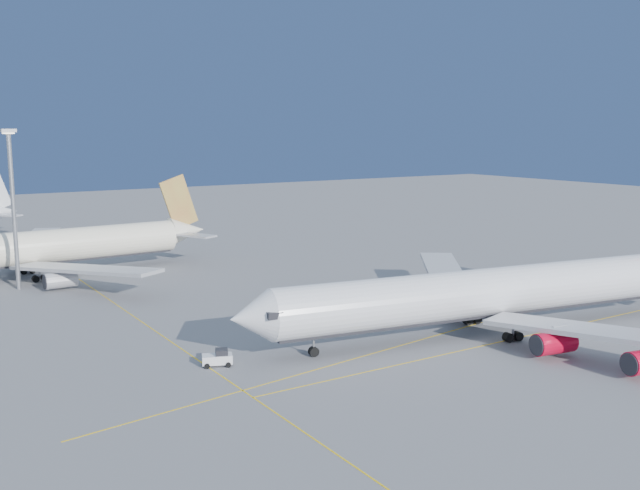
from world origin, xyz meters
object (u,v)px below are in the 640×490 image
Objects in this scene: airliner_virgin at (496,292)px; pushback_tug at (218,358)px; airliner_etihad at (35,248)px; light_mast at (13,196)px.

airliner_virgin is 19.06× the size of pushback_tug.
airliner_etihad is (-45.80, 72.88, 0.01)m from airliner_virgin.
light_mast reaches higher than pushback_tug.
light_mast is (-50.47, 63.79, 10.78)m from airliner_virgin.
airliner_virgin is at bearing 10.46° from pushback_tug.
airliner_etihad is at bearing 131.40° from airliner_virgin.
airliner_virgin reaches higher than airliner_etihad.
pushback_tug is at bearing 178.06° from airliner_virgin.
light_mast is at bearing -120.00° from airliner_etihad.
airliner_virgin is 2.71× the size of light_mast.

